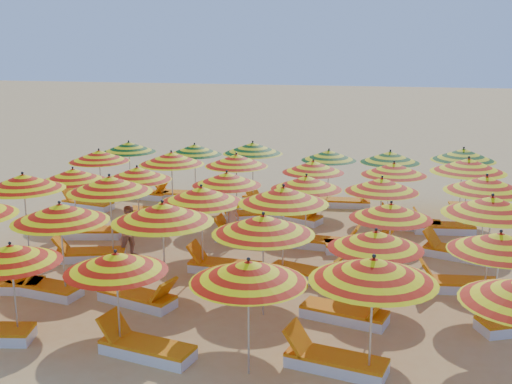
# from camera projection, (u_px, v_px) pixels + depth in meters

# --- Properties ---
(ground) EXTENTS (120.00, 120.00, 0.00)m
(ground) POSITION_uv_depth(u_px,v_px,m) (252.00, 257.00, 16.36)
(ground) COLOR tan
(ground) RESTS_ON ground
(umbrella_1) EXTENTS (2.33, 2.33, 1.91)m
(umbrella_1) POSITION_uv_depth(u_px,v_px,m) (11.00, 254.00, 11.51)
(umbrella_1) COLOR silver
(umbrella_1) RESTS_ON ground
(umbrella_2) EXTENTS (2.19, 2.19, 1.91)m
(umbrella_2) POSITION_uv_depth(u_px,v_px,m) (116.00, 262.00, 11.08)
(umbrella_2) COLOR silver
(umbrella_2) RESTS_ON ground
(umbrella_3) EXTENTS (2.41, 2.41, 2.05)m
(umbrella_3) POSITION_uv_depth(u_px,v_px,m) (249.00, 272.00, 10.30)
(umbrella_3) COLOR silver
(umbrella_3) RESTS_ON ground
(umbrella_4) EXTENTS (2.05, 2.05, 2.17)m
(umbrella_4) POSITION_uv_depth(u_px,v_px,m) (373.00, 270.00, 10.08)
(umbrella_4) COLOR silver
(umbrella_4) RESTS_ON ground
(umbrella_7) EXTENTS (2.71, 2.71, 2.16)m
(umbrella_7) POSITION_uv_depth(u_px,v_px,m) (60.00, 213.00, 13.39)
(umbrella_7) COLOR silver
(umbrella_7) RESTS_ON ground
(umbrella_8) EXTENTS (2.31, 2.31, 2.24)m
(umbrella_8) POSITION_uv_depth(u_px,v_px,m) (163.00, 212.00, 13.13)
(umbrella_8) COLOR silver
(umbrella_8) RESTS_ON ground
(umbrella_9) EXTENTS (2.21, 2.21, 2.16)m
(umbrella_9) POSITION_uv_depth(u_px,v_px,m) (263.00, 224.00, 12.54)
(umbrella_9) COLOR silver
(umbrella_9) RESTS_ON ground
(umbrella_10) EXTENTS (2.15, 2.15, 1.95)m
(umbrella_10) POSITION_uv_depth(u_px,v_px,m) (376.00, 240.00, 12.22)
(umbrella_10) COLOR silver
(umbrella_10) RESTS_ON ground
(umbrella_11) EXTENTS (2.02, 2.02, 2.03)m
(umbrella_11) POSITION_uv_depth(u_px,v_px,m) (500.00, 242.00, 11.82)
(umbrella_11) COLOR silver
(umbrella_11) RESTS_ON ground
(umbrella_12) EXTENTS (2.38, 2.38, 2.20)m
(umbrella_12) POSITION_uv_depth(u_px,v_px,m) (23.00, 182.00, 16.09)
(umbrella_12) COLOR silver
(umbrella_12) RESTS_ON ground
(umbrella_13) EXTENTS (2.65, 2.65, 2.22)m
(umbrella_13) POSITION_uv_depth(u_px,v_px,m) (110.00, 184.00, 15.75)
(umbrella_13) COLOR silver
(umbrella_13) RESTS_ON ground
(umbrella_14) EXTENTS (2.51, 2.51, 2.14)m
(umbrella_14) POSITION_uv_depth(u_px,v_px,m) (201.00, 195.00, 14.99)
(umbrella_14) COLOR silver
(umbrella_14) RESTS_ON ground
(umbrella_15) EXTENTS (2.51, 2.51, 2.22)m
(umbrella_15) POSITION_uv_depth(u_px,v_px,m) (283.00, 195.00, 14.65)
(umbrella_15) COLOR silver
(umbrella_15) RESTS_ON ground
(umbrella_16) EXTENTS (2.44, 2.44, 1.96)m
(umbrella_16) POSITION_uv_depth(u_px,v_px,m) (391.00, 211.00, 14.21)
(umbrella_16) COLOR silver
(umbrella_16) RESTS_ON ground
(umbrella_17) EXTENTS (2.39, 2.39, 2.24)m
(umbrella_17) POSITION_uv_depth(u_px,v_px,m) (492.00, 205.00, 13.69)
(umbrella_17) COLOR silver
(umbrella_17) RESTS_ON ground
(umbrella_18) EXTENTS (2.17, 2.17, 1.95)m
(umbrella_18) POSITION_uv_depth(u_px,v_px,m) (73.00, 175.00, 17.95)
(umbrella_18) COLOR silver
(umbrella_18) RESTS_ON ground
(umbrella_19) EXTENTS (2.54, 2.54, 2.03)m
(umbrella_19) POSITION_uv_depth(u_px,v_px,m) (137.00, 173.00, 17.80)
(umbrella_19) COLOR silver
(umbrella_19) RESTS_ON ground
(umbrella_20) EXTENTS (2.12, 2.12, 2.00)m
(umbrella_20) POSITION_uv_depth(u_px,v_px,m) (227.00, 179.00, 17.25)
(umbrella_20) COLOR silver
(umbrella_20) RESTS_ON ground
(umbrella_21) EXTENTS (2.35, 2.35, 2.01)m
(umbrella_21) POSITION_uv_depth(u_px,v_px,m) (306.00, 182.00, 16.77)
(umbrella_21) COLOR silver
(umbrella_21) RESTS_ON ground
(umbrella_22) EXTENTS (2.38, 2.38, 2.02)m
(umbrella_22) POSITION_uv_depth(u_px,v_px,m) (382.00, 185.00, 16.46)
(umbrella_22) COLOR silver
(umbrella_22) RESTS_ON ground
(umbrella_23) EXTENTS (2.69, 2.69, 2.20)m
(umbrella_23) POSITION_uv_depth(u_px,v_px,m) (486.00, 184.00, 15.87)
(umbrella_23) COLOR silver
(umbrella_23) RESTS_ON ground
(umbrella_24) EXTENTS (2.27, 2.27, 2.04)m
(umbrella_24) POSITION_uv_depth(u_px,v_px,m) (99.00, 156.00, 20.37)
(umbrella_24) COLOR silver
(umbrella_24) RESTS_ON ground
(umbrella_25) EXTENTS (2.64, 2.64, 2.13)m
(umbrella_25) POSITION_uv_depth(u_px,v_px,m) (171.00, 158.00, 19.57)
(umbrella_25) COLOR silver
(umbrella_25) RESTS_ON ground
(umbrella_26) EXTENTS (2.43, 2.43, 2.06)m
(umbrella_26) POSITION_uv_depth(u_px,v_px,m) (236.00, 160.00, 19.56)
(umbrella_26) COLOR silver
(umbrella_26) RESTS_ON ground
(umbrella_27) EXTENTS (2.22, 2.22, 1.96)m
(umbrella_27) POSITION_uv_depth(u_px,v_px,m) (313.00, 167.00, 19.03)
(umbrella_27) COLOR silver
(umbrella_27) RESTS_ON ground
(umbrella_28) EXTENTS (2.41, 2.41, 2.01)m
(umbrella_28) POSITION_uv_depth(u_px,v_px,m) (394.00, 169.00, 18.48)
(umbrella_28) COLOR silver
(umbrella_28) RESTS_ON ground
(umbrella_29) EXTENTS (2.56, 2.56, 2.24)m
(umbrella_29) POSITION_uv_depth(u_px,v_px,m) (468.00, 165.00, 17.99)
(umbrella_29) COLOR silver
(umbrella_29) RESTS_ON ground
(umbrella_30) EXTENTS (2.12, 2.12, 2.00)m
(umbrella_30) POSITION_uv_depth(u_px,v_px,m) (129.00, 147.00, 22.22)
(umbrella_30) COLOR silver
(umbrella_30) RESTS_ON ground
(umbrella_31) EXTENTS (2.43, 2.43, 1.98)m
(umbrella_31) POSITION_uv_depth(u_px,v_px,m) (195.00, 149.00, 21.89)
(umbrella_31) COLOR silver
(umbrella_31) RESTS_ON ground
(umbrella_32) EXTENTS (2.52, 2.52, 2.13)m
(umbrella_32) POSITION_uv_depth(u_px,v_px,m) (253.00, 148.00, 21.35)
(umbrella_32) COLOR silver
(umbrella_32) RESTS_ON ground
(umbrella_33) EXTENTS (2.30, 2.30, 1.92)m
(umbrella_33) POSITION_uv_depth(u_px,v_px,m) (329.00, 155.00, 21.07)
(umbrella_33) COLOR silver
(umbrella_33) RESTS_ON ground
(umbrella_34) EXTENTS (2.38, 2.38, 2.02)m
(umbrella_34) POSITION_uv_depth(u_px,v_px,m) (390.00, 157.00, 20.32)
(umbrella_34) COLOR silver
(umbrella_34) RESTS_ON ground
(umbrella_35) EXTENTS (2.49, 2.49, 2.14)m
(umbrella_35) POSITION_uv_depth(u_px,v_px,m) (463.00, 155.00, 20.11)
(umbrella_35) COLOR silver
(umbrella_35) RESTS_ON ground
(lounger_2) EXTENTS (1.81, 0.92, 0.69)m
(lounger_2) POSITION_uv_depth(u_px,v_px,m) (145.00, 348.00, 11.27)
(lounger_2) COLOR white
(lounger_2) RESTS_ON ground
(lounger_3) EXTENTS (1.81, 0.93, 0.69)m
(lounger_3) POSITION_uv_depth(u_px,v_px,m) (333.00, 361.00, 10.81)
(lounger_3) COLOR white
(lounger_3) RESTS_ON ground
(lounger_4) EXTENTS (1.81, 0.88, 0.69)m
(lounger_4) POSITION_uv_depth(u_px,v_px,m) (6.00, 284.00, 14.17)
(lounger_4) COLOR white
(lounger_4) RESTS_ON ground
(lounger_5) EXTENTS (1.81, 0.88, 0.69)m
(lounger_5) POSITION_uv_depth(u_px,v_px,m) (42.00, 287.00, 13.99)
(lounger_5) COLOR white
(lounger_5) RESTS_ON ground
(lounger_6) EXTENTS (1.83, 1.06, 0.69)m
(lounger_6) POSITION_uv_depth(u_px,v_px,m) (139.00, 298.00, 13.44)
(lounger_6) COLOR white
(lounger_6) RESTS_ON ground
(lounger_7) EXTENTS (1.82, 1.00, 0.69)m
(lounger_7) POSITION_uv_depth(u_px,v_px,m) (346.00, 314.00, 12.67)
(lounger_7) COLOR white
(lounger_7) RESTS_ON ground
(lounger_9) EXTENTS (1.83, 1.08, 0.69)m
(lounger_9) POSITION_uv_depth(u_px,v_px,m) (88.00, 254.00, 16.13)
(lounger_9) COLOR white
(lounger_9) RESTS_ON ground
(lounger_10) EXTENTS (1.76, 0.66, 0.69)m
(lounger_10) POSITION_uv_depth(u_px,v_px,m) (223.00, 266.00, 15.30)
(lounger_10) COLOR white
(lounger_10) RESTS_ON ground
(lounger_11) EXTENTS (1.83, 1.07, 0.69)m
(lounger_11) POSITION_uv_depth(u_px,v_px,m) (307.00, 274.00, 14.81)
(lounger_11) COLOR white
(lounger_11) RESTS_ON ground
(lounger_12) EXTENTS (1.79, 0.77, 0.69)m
(lounger_12) POSITION_uv_depth(u_px,v_px,m) (457.00, 284.00, 14.19)
(lounger_12) COLOR white
(lounger_12) RESTS_ON ground
(lounger_13) EXTENTS (1.82, 0.93, 0.69)m
(lounger_13) POSITION_uv_depth(u_px,v_px,m) (89.00, 232.00, 17.97)
(lounger_13) COLOR white
(lounger_13) RESTS_ON ground
(lounger_14) EXTENTS (1.76, 0.68, 0.69)m
(lounger_14) POSITION_uv_depth(u_px,v_px,m) (245.00, 236.00, 17.57)
(lounger_14) COLOR white
(lounger_14) RESTS_ON ground
(lounger_15) EXTENTS (1.77, 0.72, 0.69)m
(lounger_15) POSITION_uv_depth(u_px,v_px,m) (327.00, 243.00, 17.01)
(lounger_15) COLOR white
(lounger_15) RESTS_ON ground
(lounger_16) EXTENTS (1.82, 0.95, 0.69)m
(lounger_16) POSITION_uv_depth(u_px,v_px,m) (359.00, 246.00, 16.76)
(lounger_16) COLOR white
(lounger_16) RESTS_ON ground
(lounger_17) EXTENTS (1.83, 1.12, 0.69)m
(lounger_17) POSITION_uv_depth(u_px,v_px,m) (457.00, 252.00, 16.27)
(lounger_17) COLOR white
(lounger_17) RESTS_ON ground
(lounger_18) EXTENTS (1.82, 0.93, 0.69)m
(lounger_18) POSITION_uv_depth(u_px,v_px,m) (87.00, 204.00, 21.00)
(lounger_18) COLOR white
(lounger_18) RESTS_ON ground
(lounger_19) EXTENTS (1.75, 0.64, 0.69)m
(lounger_19) POSITION_uv_depth(u_px,v_px,m) (157.00, 212.00, 20.00)
(lounger_19) COLOR white
(lounger_19) RESTS_ON ground
(lounger_20) EXTENTS (1.82, 1.19, 0.69)m
(lounger_20) POSITION_uv_depth(u_px,v_px,m) (251.00, 215.00, 19.69)
(lounger_20) COLOR white
(lounger_20) RESTS_ON ground
(lounger_21) EXTENTS (1.83, 1.15, 0.69)m
(lounger_21) POSITION_uv_depth(u_px,v_px,m) (295.00, 217.00, 19.46)
(lounger_21) COLOR white
(lounger_21) RESTS_ON ground
(lounger_22) EXTENTS (1.75, 0.62, 0.69)m
(lounger_22) POSITION_uv_depth(u_px,v_px,m) (409.00, 224.00, 18.78)
(lounger_22) COLOR white
(lounger_22) RESTS_ON ground
(lounger_23) EXTENTS (1.79, 0.79, 0.69)m
(lounger_23) POSITION_uv_depth(u_px,v_px,m) (442.00, 227.00, 18.40)
(lounger_23) COLOR white
(lounger_23) RESTS_ON ground
(lounger_24) EXTENTS (1.80, 0.81, 0.69)m
(lounger_24) POSITION_uv_depth(u_px,v_px,m) (145.00, 194.00, 22.34)
(lounger_24) COLOR white
(lounger_24) RESTS_ON ground
(lounger_25) EXTENTS (1.77, 0.69, 0.69)m
(lounger_25) POSITION_uv_depth(u_px,v_px,m) (178.00, 195.00, 22.24)
(lounger_25) COLOR white
(lounger_25) RESTS_ON ground
(lounger_26) EXTENTS (1.82, 1.23, 0.69)m
(lounger_26) POSITION_uv_depth(u_px,v_px,m) (266.00, 200.00, 21.45)
(lounger_26) COLOR white
(lounger_26) RESTS_ON ground
(lounger_27) EXTENTS (1.77, 0.71, 0.69)m
(lounger_27) POSITION_uv_depth(u_px,v_px,m) (345.00, 202.00, 21.21)
(lounger_27) COLOR white
(lounger_27) RESTS_ON ground
(lounger_28) EXTENTS (1.78, 0.75, 0.69)m
(lounger_28) POSITION_uv_depth(u_px,v_px,m) (478.00, 207.00, 20.59)
(lounger_28) COLOR white
(lounger_28) RESTS_ON ground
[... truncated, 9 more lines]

